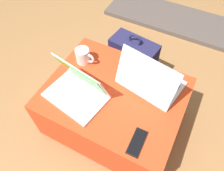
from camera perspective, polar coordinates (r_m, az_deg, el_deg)
ground_plane at (r=1.66m, az=0.54°, el=-9.65°), size 14.00×14.00×0.00m
ottoman at (r=1.48m, az=0.60°, el=-6.09°), size 0.83×0.66×0.41m
laptop_near at (r=1.27m, az=-8.94°, el=-1.05°), size 0.38×0.29×0.24m
laptop_far at (r=1.31m, az=9.73°, el=1.27°), size 0.40×0.32×0.26m
cell_phone at (r=1.16m, az=6.58°, el=-14.50°), size 0.07×0.16×0.01m
backpack at (r=1.78m, az=5.59°, el=6.51°), size 0.38×0.27×0.46m
coffee_mug at (r=1.44m, az=-7.50°, el=7.66°), size 0.13×0.09×0.10m
fireplace_hearth at (r=2.54m, az=15.49°, el=16.58°), size 1.40×0.50×0.04m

